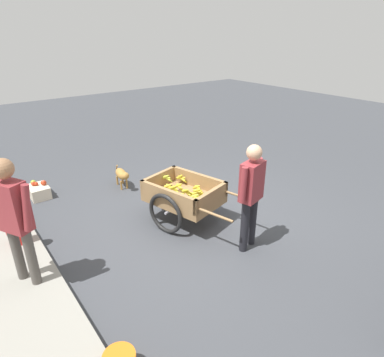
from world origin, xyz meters
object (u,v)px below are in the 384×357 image
object	(u,v)px
fruit_cart	(184,196)
fire_hydrant	(19,229)
vendor_person	(251,190)
bystander_person	(14,216)
dog	(122,175)
mixed_fruit_crate	(39,191)

from	to	relation	value
fruit_cart	fire_hydrant	size ratio (longest dim) A/B	2.67
vendor_person	fire_hydrant	world-z (taller)	vendor_person
fire_hydrant	bystander_person	size ratio (longest dim) A/B	0.41
fruit_cart	bystander_person	world-z (taller)	bystander_person
vendor_person	dog	bearing A→B (deg)	10.37
dog	fruit_cart	bearing A→B (deg)	-172.51
fruit_cart	fire_hydrant	bearing A→B (deg)	71.68
bystander_person	fire_hydrant	bearing A→B (deg)	-6.39
fruit_cart	dog	bearing A→B (deg)	7.49
dog	vendor_person	bearing A→B (deg)	-169.63
fire_hydrant	vendor_person	bearing A→B (deg)	-126.04
dog	bystander_person	size ratio (longest dim) A/B	0.41
vendor_person	bystander_person	size ratio (longest dim) A/B	0.92
fruit_cart	vendor_person	distance (m)	1.23
fire_hydrant	bystander_person	bearing A→B (deg)	173.61
bystander_person	dog	bearing A→B (deg)	-48.83
dog	fire_hydrant	world-z (taller)	fire_hydrant
fire_hydrant	mixed_fruit_crate	world-z (taller)	fire_hydrant
fruit_cart	fire_hydrant	world-z (taller)	fruit_cart
dog	mixed_fruit_crate	xyz separation A→B (m)	(0.55, 1.40, -0.15)
dog	bystander_person	bearing A→B (deg)	131.17
fruit_cart	dog	xyz separation A→B (m)	(1.73, 0.23, -0.17)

